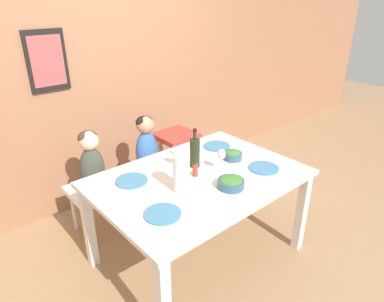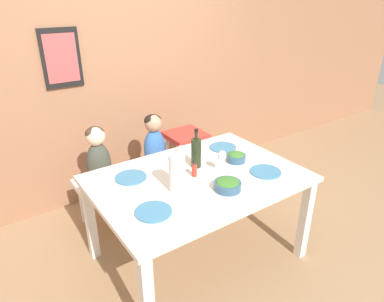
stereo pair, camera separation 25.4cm
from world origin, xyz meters
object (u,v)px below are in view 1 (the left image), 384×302
dinner_plate_front_right (264,168)px  dinner_plate_back_left (131,181)px  person_child_center (146,141)px  wine_bottle (195,152)px  chair_right_highchair (176,147)px  person_child_left (91,158)px  wine_glass_far (179,152)px  paper_towel_roll (181,174)px  chair_far_center (148,175)px  dinner_plate_back_right (217,146)px  wine_glass_near (221,155)px  salad_bowl_large (231,182)px  salad_bowl_small (233,155)px  chair_far_left (96,194)px  dinner_plate_front_left (163,214)px

dinner_plate_front_right → dinner_plate_back_left: bearing=150.3°
person_child_center → wine_bottle: bearing=-89.8°
chair_right_highchair → person_child_left: bearing=179.9°
wine_glass_far → paper_towel_roll: bearing=-126.7°
chair_far_center → dinner_plate_front_right: dinner_plate_front_right is taller
dinner_plate_back_left → dinner_plate_back_right: 0.91m
person_child_center → wine_bottle: (0.00, -0.68, 0.13)m
wine_glass_near → salad_bowl_large: 0.28m
wine_bottle → salad_bowl_large: bearing=-92.9°
person_child_center → salad_bowl_small: 0.86m
chair_far_left → salad_bowl_large: size_ratio=2.41×
chair_far_center → dinner_plate_front_right: 1.19m
paper_towel_roll → dinner_plate_front_right: size_ratio=1.15×
salad_bowl_large → chair_far_left: bearing=116.1°
person_child_left → wine_bottle: wine_bottle is taller
person_child_center → paper_towel_roll: 0.97m
dinner_plate_front_right → chair_right_highchair: bearing=91.4°
wine_bottle → dinner_plate_back_left: wine_bottle is taller
wine_glass_far → salad_bowl_large: size_ratio=0.93×
wine_bottle → salad_bowl_large: (-0.02, -0.41, -0.09)m
paper_towel_roll → salad_bowl_small: bearing=9.9°
dinner_plate_back_right → person_child_center: bearing=127.0°
wine_bottle → salad_bowl_small: size_ratio=2.01×
paper_towel_roll → wine_glass_far: bearing=53.3°
paper_towel_roll → chair_far_center: bearing=70.9°
chair_far_left → dinner_plate_back_right: 1.15m
chair_far_left → person_child_left: person_child_left is taller
wine_glass_far → chair_right_highchair: bearing=53.5°
wine_glass_near → dinner_plate_back_right: bearing=49.3°
salad_bowl_large → dinner_plate_front_left: 0.56m
salad_bowl_large → dinner_plate_front_right: salad_bowl_large is taller
chair_far_left → chair_right_highchair: size_ratio=0.63×
chair_far_center → salad_bowl_large: size_ratio=2.41×
wine_glass_far → person_child_left: bearing=126.6°
chair_far_center → chair_right_highchair: 0.40m
chair_far_left → dinner_plate_back_left: 0.67m
wine_glass_near → wine_glass_far: (-0.21, 0.25, 0.00)m
wine_glass_far → salad_bowl_small: (0.42, -0.18, -0.09)m
chair_right_highchair → person_child_left: 0.92m
salad_bowl_large → dinner_plate_front_right: size_ratio=0.82×
person_child_left → dinner_plate_back_right: size_ratio=2.25×
person_child_left → dinner_plate_front_left: size_ratio=2.25×
wine_bottle → chair_far_center: bearing=90.2°
person_child_left → paper_towel_roll: paper_towel_roll is taller
chair_far_center → dinner_plate_back_right: dinner_plate_back_right is taller
salad_bowl_large → person_child_left: bearing=116.0°
person_child_center → wine_glass_far: 0.64m
chair_far_center → chair_right_highchair: (0.36, 0.00, 0.19)m
paper_towel_roll → salad_bowl_large: (0.29, -0.19, -0.10)m
chair_right_highchair → salad_bowl_large: (-0.38, -1.09, 0.21)m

